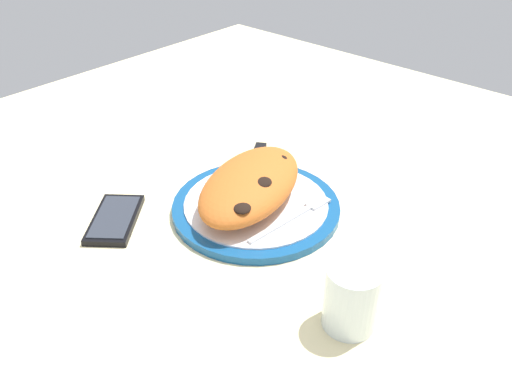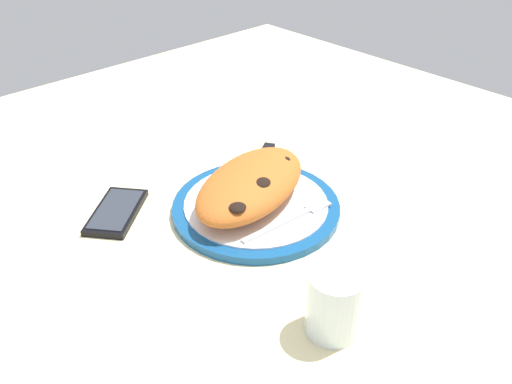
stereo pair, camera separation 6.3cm
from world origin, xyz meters
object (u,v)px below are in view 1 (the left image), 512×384
Objects in this scene: plate at (256,207)px; smartphone at (115,219)px; calzone at (250,185)px; knife at (254,167)px; fork at (297,214)px; water_glass at (351,301)px.

smartphone is (-17.23, 14.60, -0.23)cm from plate.
calzone is 1.34× the size of knife.
fork is 21.33cm from water_glass.
fork is at bearing -77.63° from plate.
plate is at bearing -80.15° from calzone.
knife reaches higher than smartphone.
smartphone is at bearing 99.96° from water_glass.
water_glass reaches higher than calzone.
knife is at bearing 67.86° from fork.
knife is (7.43, 7.21, 1.37)cm from plate.
calzone reaches higher than fork.
water_glass is (-10.31, -24.79, 3.06)cm from plate.
fork is at bearing -49.20° from smartphone.
calzone is 1.95× the size of smartphone.
water_glass is at bearing -124.05° from fork.
water_glass is (-10.11, -25.97, -0.73)cm from calzone.
plate is at bearing -40.27° from smartphone.
smartphone is at bearing 141.78° from calzone.
plate is at bearing -135.89° from knife.
plate is 10.44cm from knife.
plate is 1.33× the size of knife.
smartphone is at bearing 130.80° from fork.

